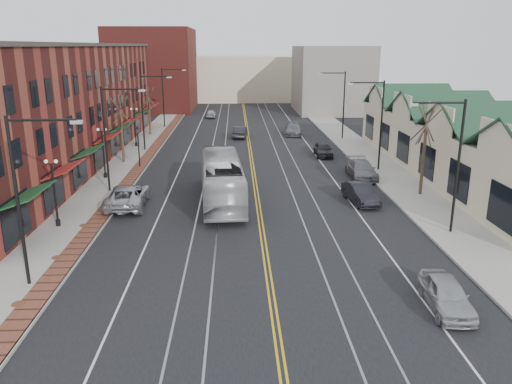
{
  "coord_description": "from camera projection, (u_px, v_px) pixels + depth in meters",
  "views": [
    {
      "loc": [
        -1.56,
        -22.03,
        11.05
      ],
      "look_at": [
        -0.29,
        8.73,
        2.0
      ],
      "focal_mm": 35.0,
      "sensor_mm": 36.0,
      "label": 1
    }
  ],
  "objects": [
    {
      "name": "manhole_far",
      "position": [
        84.0,
        225.0,
        31.48
      ],
      "size": [
        0.6,
        0.6,
        0.02
      ],
      "primitive_type": "cylinder",
      "color": "#592D19",
      "rests_on": "sidewalk_left"
    },
    {
      "name": "backdrop_left",
      "position": [
        154.0,
        69.0,
        88.8
      ],
      "size": [
        14.0,
        18.0,
        14.0
      ],
      "primitive_type": "cube",
      "color": "maroon",
      "rests_on": "ground"
    },
    {
      "name": "manhole_mid",
      "position": [
        57.0,
        257.0,
        26.69
      ],
      "size": [
        0.6,
        0.6,
        0.02
      ],
      "primitive_type": "cylinder",
      "color": "#592D19",
      "rests_on": "sidewalk_left"
    },
    {
      "name": "tree_right_mid",
      "position": [
        424.0,
        148.0,
        37.15
      ],
      "size": [
        1.9,
        1.46,
        6.93
      ],
      "color": "#382B21",
      "rests_on": "sidewalk_right"
    },
    {
      "name": "ground",
      "position": [
        269.0,
        282.0,
        24.3
      ],
      "size": [
        160.0,
        160.0,
        0.0
      ],
      "primitive_type": "plane",
      "color": "black",
      "rests_on": "ground"
    },
    {
      "name": "streetlight_l_2",
      "position": [
        146.0,
        105.0,
        53.12
      ],
      "size": [
        3.33,
        0.25,
        8.0
      ],
      "color": "black",
      "rests_on": "sidewalk_left"
    },
    {
      "name": "lamppost_l_1",
      "position": [
        55.0,
        195.0,
        30.84
      ],
      "size": [
        0.84,
        0.28,
        4.27
      ],
      "color": "black",
      "rests_on": "sidewalk_left"
    },
    {
      "name": "parked_car_d",
      "position": [
        323.0,
        150.0,
        51.68
      ],
      "size": [
        1.78,
        4.19,
        1.41
      ],
      "primitive_type": "imported",
      "rotation": [
        0.0,
        0.0,
        -0.03
      ],
      "color": "black",
      "rests_on": "ground"
    },
    {
      "name": "distant_car_right",
      "position": [
        293.0,
        129.0,
        64.2
      ],
      "size": [
        2.59,
        5.23,
        1.46
      ],
      "primitive_type": "imported",
      "rotation": [
        0.0,
        0.0,
        -0.11
      ],
      "color": "slate",
      "rests_on": "ground"
    },
    {
      "name": "lamppost_l_2",
      "position": [
        104.0,
        154.0,
        42.35
      ],
      "size": [
        0.84,
        0.28,
        4.27
      ],
      "color": "black",
      "rests_on": "sidewalk_left"
    },
    {
      "name": "sidewalk_right",
      "position": [
        390.0,
        175.0,
        43.92
      ],
      "size": [
        4.0,
        120.0,
        0.15
      ],
      "primitive_type": "cube",
      "color": "gray",
      "rests_on": "ground"
    },
    {
      "name": "tree_left_far",
      "position": [
        149.0,
        110.0,
        63.14
      ],
      "size": [
        1.66,
        1.28,
        6.02
      ],
      "color": "#382B21",
      "rests_on": "sidewalk_left"
    },
    {
      "name": "distant_car_left",
      "position": [
        240.0,
        132.0,
        62.07
      ],
      "size": [
        1.97,
        4.41,
        1.41
      ],
      "primitive_type": "imported",
      "rotation": [
        0.0,
        0.0,
        3.02
      ],
      "color": "black",
      "rests_on": "ground"
    },
    {
      "name": "lamppost_l_3",
      "position": [
        135.0,
        128.0,
        55.77
      ],
      "size": [
        0.84,
        0.28,
        4.27
      ],
      "color": "black",
      "rests_on": "sidewalk_left"
    },
    {
      "name": "transit_bus",
      "position": [
        222.0,
        179.0,
        36.42
      ],
      "size": [
        3.56,
        12.08,
        3.32
      ],
      "primitive_type": "imported",
      "rotation": [
        0.0,
        0.0,
        3.21
      ],
      "color": "#B9BABB",
      "rests_on": "ground"
    },
    {
      "name": "distant_car_far",
      "position": [
        211.0,
        114.0,
        79.37
      ],
      "size": [
        1.56,
        3.82,
        1.3
      ],
      "primitive_type": "imported",
      "rotation": [
        0.0,
        0.0,
        3.13
      ],
      "color": "#9EA1A5",
      "rests_on": "ground"
    },
    {
      "name": "streetlight_l_0",
      "position": [
        26.0,
        185.0,
        22.45
      ],
      "size": [
        3.33,
        0.25,
        8.0
      ],
      "color": "black",
      "rests_on": "sidewalk_left"
    },
    {
      "name": "building_right",
      "position": [
        460.0,
        150.0,
        43.53
      ],
      "size": [
        8.0,
        36.0,
        4.6
      ],
      "primitive_type": "cube",
      "color": "beige",
      "rests_on": "ground"
    },
    {
      "name": "streetlight_r_0",
      "position": [
        452.0,
        153.0,
        29.07
      ],
      "size": [
        3.33,
        0.25,
        8.0
      ],
      "color": "black",
      "rests_on": "sidewalk_right"
    },
    {
      "name": "backdrop_mid",
      "position": [
        242.0,
        78.0,
        104.51
      ],
      "size": [
        22.0,
        14.0,
        9.0
      ],
      "primitive_type": "cube",
      "color": "beige",
      "rests_on": "ground"
    },
    {
      "name": "backdrop_right",
      "position": [
        331.0,
        79.0,
        85.65
      ],
      "size": [
        12.0,
        16.0,
        11.0
      ],
      "primitive_type": "cube",
      "color": "slate",
      "rests_on": "ground"
    },
    {
      "name": "streetlight_l_3",
      "position": [
        166.0,
        91.0,
        68.46
      ],
      "size": [
        3.33,
        0.25,
        8.0
      ],
      "color": "black",
      "rests_on": "sidewalk_left"
    },
    {
      "name": "sidewalk_left",
      "position": [
        115.0,
        178.0,
        42.98
      ],
      "size": [
        4.0,
        120.0,
        0.15
      ],
      "primitive_type": "cube",
      "color": "gray",
      "rests_on": "ground"
    },
    {
      "name": "parked_suv",
      "position": [
        128.0,
        196.0,
        35.49
      ],
      "size": [
        2.84,
        5.8,
        1.59
      ],
      "primitive_type": "imported",
      "rotation": [
        0.0,
        0.0,
        3.18
      ],
      "color": "#A7A8AF",
      "rests_on": "ground"
    },
    {
      "name": "traffic_signal",
      "position": [
        138.0,
        143.0,
        46.23
      ],
      "size": [
        0.18,
        0.15,
        3.8
      ],
      "color": "black",
      "rests_on": "sidewalk_left"
    },
    {
      "name": "manhole_near",
      "position": [
        18.0,
        304.0,
        21.9
      ],
      "size": [
        0.6,
        0.6,
        0.02
      ],
      "primitive_type": "cylinder",
      "color": "#592D19",
      "rests_on": "sidewalk_left"
    },
    {
      "name": "parked_car_a",
      "position": [
        446.0,
        294.0,
        21.62
      ],
      "size": [
        1.88,
        4.13,
        1.38
      ],
      "primitive_type": "imported",
      "rotation": [
        0.0,
        0.0,
        -0.06
      ],
      "color": "#A2A3A9",
      "rests_on": "ground"
    },
    {
      "name": "building_left",
      "position": [
        54.0,
        106.0,
        47.88
      ],
      "size": [
        10.0,
        50.0,
        11.0
      ],
      "primitive_type": "cube",
      "color": "maroon",
      "rests_on": "ground"
    },
    {
      "name": "streetlight_r_2",
      "position": [
        340.0,
        98.0,
        59.74
      ],
      "size": [
        3.33,
        0.25,
        8.0
      ],
      "color": "black",
      "rests_on": "sidewalk_right"
    },
    {
      "name": "parked_car_b",
      "position": [
        361.0,
        193.0,
        36.31
      ],
      "size": [
        2.08,
        4.54,
        1.44
      ],
      "primitive_type": "imported",
      "rotation": [
        0.0,
        0.0,
        0.13
      ],
      "color": "black",
      "rests_on": "ground"
    },
    {
      "name": "tree_left_near",
      "position": [
        121.0,
        128.0,
        47.74
      ],
      "size": [
        1.78,
        1.37,
        6.48
      ],
      "color": "#382B21",
      "rests_on": "sidewalk_left"
    },
    {
      "name": "streetlight_l_1",
      "position": [
        111.0,
        128.0,
        37.78
      ],
      "size": [
        3.33,
        0.25,
        8.0
      ],
      "color": "black",
      "rests_on": "sidewalk_left"
    },
    {
      "name": "streetlight_r_1",
      "position": [
        377.0,
        116.0,
        44.41
      ],
      "size": [
        3.33,
        0.25,
        8.0
      ],
      "color": "black",
      "rests_on": "sidewalk_right"
    },
    {
      "name": "parked_car_c",
      "position": [
        362.0,
        170.0,
        43.13
      ],
      "size": [
        2.11,
        5.15,
        1.49
      ],
      "primitive_type": "imported",
      "rotation": [
        0.0,
        0.0,
        -0.0
      ],
      "color": "slate",
      "rests_on": "ground"
    }
  ]
}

